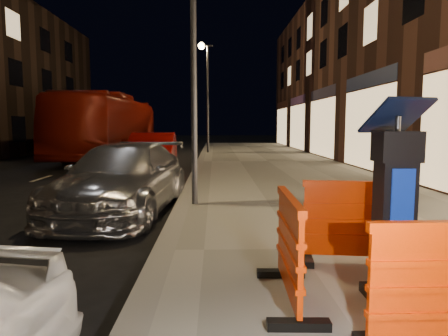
{
  "coord_description": "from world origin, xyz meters",
  "views": [
    {
      "loc": [
        0.67,
        -5.0,
        1.76
      ],
      "look_at": [
        0.8,
        1.0,
        1.1
      ],
      "focal_mm": 32.0,
      "sensor_mm": 36.0,
      "label": 1
    }
  ],
  "objects_px": {
    "barrier_kerbside": "(289,248)",
    "bus_doubledecker": "(111,158)",
    "parking_kiosk": "(394,207)",
    "car_red": "(153,173)",
    "barrier_back": "(356,222)",
    "car_silver": "(124,212)"
  },
  "relations": [
    {
      "from": "barrier_kerbside",
      "to": "bus_doubledecker",
      "type": "relative_size",
      "value": 0.11
    },
    {
      "from": "parking_kiosk",
      "to": "car_red",
      "type": "relative_size",
      "value": 0.39
    },
    {
      "from": "parking_kiosk",
      "to": "barrier_back",
      "type": "xyz_separation_m",
      "value": [
        0.0,
        0.95,
        -0.38
      ]
    },
    {
      "from": "barrier_back",
      "to": "barrier_kerbside",
      "type": "relative_size",
      "value": 1.0
    },
    {
      "from": "car_silver",
      "to": "car_red",
      "type": "distance_m",
      "value": 6.47
    },
    {
      "from": "parking_kiosk",
      "to": "barrier_kerbside",
      "type": "xyz_separation_m",
      "value": [
        -0.95,
        0.0,
        -0.38
      ]
    },
    {
      "from": "parking_kiosk",
      "to": "car_silver",
      "type": "distance_m",
      "value": 5.69
    },
    {
      "from": "barrier_back",
      "to": "bus_doubledecker",
      "type": "distance_m",
      "value": 17.81
    },
    {
      "from": "barrier_back",
      "to": "bus_doubledecker",
      "type": "xyz_separation_m",
      "value": [
        -7.04,
        16.34,
        -0.63
      ]
    },
    {
      "from": "car_red",
      "to": "bus_doubledecker",
      "type": "xyz_separation_m",
      "value": [
        -3.18,
        6.44,
        0.0
      ]
    },
    {
      "from": "bus_doubledecker",
      "to": "parking_kiosk",
      "type": "bearing_deg",
      "value": -67.64
    },
    {
      "from": "car_silver",
      "to": "car_red",
      "type": "xyz_separation_m",
      "value": [
        -0.41,
        6.45,
        0.0
      ]
    },
    {
      "from": "car_red",
      "to": "bus_doubledecker",
      "type": "relative_size",
      "value": 0.38
    },
    {
      "from": "car_red",
      "to": "barrier_kerbside",
      "type": "bearing_deg",
      "value": -78.21
    },
    {
      "from": "parking_kiosk",
      "to": "car_red",
      "type": "xyz_separation_m",
      "value": [
        -3.87,
        10.85,
        -1.01
      ]
    },
    {
      "from": "barrier_back",
      "to": "bus_doubledecker",
      "type": "relative_size",
      "value": 0.11
    },
    {
      "from": "car_red",
      "to": "barrier_back",
      "type": "bearing_deg",
      "value": -71.92
    },
    {
      "from": "parking_kiosk",
      "to": "barrier_kerbside",
      "type": "relative_size",
      "value": 1.4
    },
    {
      "from": "barrier_back",
      "to": "car_silver",
      "type": "relative_size",
      "value": 0.26
    },
    {
      "from": "parking_kiosk",
      "to": "bus_doubledecker",
      "type": "relative_size",
      "value": 0.15
    },
    {
      "from": "barrier_back",
      "to": "car_silver",
      "type": "distance_m",
      "value": 4.93
    },
    {
      "from": "barrier_back",
      "to": "barrier_kerbside",
      "type": "distance_m",
      "value": 1.34
    }
  ]
}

